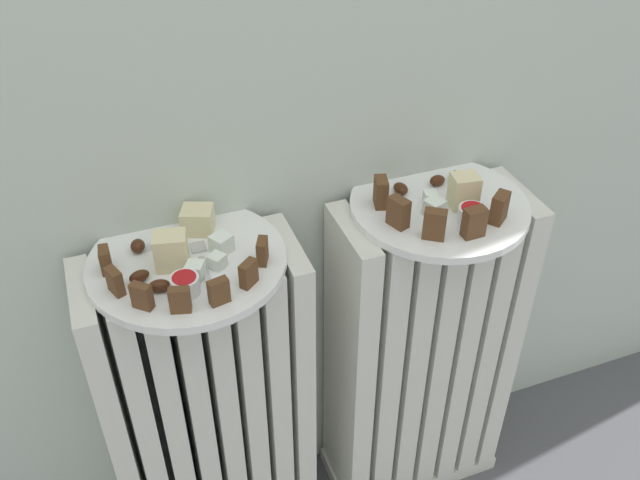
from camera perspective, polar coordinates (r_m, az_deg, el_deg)
The scene contains 34 objects.
radiator_left at distance 1.16m, azimuth -8.98°, elevation -14.25°, with size 0.32×0.14×0.63m.
radiator_right at distance 1.25m, azimuth 8.22°, elevation -9.53°, with size 0.32×0.14×0.63m.
plate_left at distance 0.93m, azimuth -10.87°, elevation -1.76°, with size 0.26×0.26×0.01m, color white.
plate_right at distance 1.04m, azimuth 9.78°, elevation 2.82°, with size 0.26×0.26×0.01m, color white.
dark_cake_slice_left_0 at distance 0.92m, azimuth -17.27°, elevation -1.59°, with size 0.03×0.01×0.03m, color #56351E.
dark_cake_slice_left_1 at distance 0.89m, azimuth -16.53°, elevation -3.29°, with size 0.03×0.01×0.03m, color #56351E.
dark_cake_slice_left_2 at distance 0.86m, azimuth -14.46°, elevation -4.50°, with size 0.03×0.01×0.03m, color #56351E.
dark_cake_slice_left_3 at distance 0.84m, azimuth -11.46°, elevation -4.86°, with size 0.03×0.01×0.03m, color #56351E.
dark_cake_slice_left_4 at distance 0.84m, azimuth -8.33°, elevation -4.22°, with size 0.03×0.01×0.03m, color #56351E.
dark_cake_slice_left_5 at distance 0.87m, azimuth -5.91°, elevation -2.77°, with size 0.03×0.01×0.03m, color #56351E.
dark_cake_slice_left_6 at distance 0.90m, azimuth -4.77°, elevation -0.93°, with size 0.03×0.01×0.03m, color #56351E.
marble_cake_slice_left_0 at distance 0.90m, azimuth -12.15°, elevation -0.88°, with size 0.04×0.03×0.05m, color beige.
marble_cake_slice_left_1 at distance 0.96m, azimuth -10.04°, elevation 1.64°, with size 0.04×0.04×0.04m, color beige.
turkish_delight_left_0 at distance 0.95m, azimuth -13.01°, elevation -0.09°, with size 0.02×0.02×0.02m, color white.
turkish_delight_left_1 at distance 0.89m, azimuth -10.23°, elevation -2.47°, with size 0.02×0.02×0.02m, color white.
turkish_delight_left_2 at distance 0.93m, azimuth -8.11°, elevation -0.28°, with size 0.02×0.02×0.02m, color white.
turkish_delight_left_3 at distance 0.90m, azimuth -8.47°, elevation -1.74°, with size 0.02×0.02×0.02m, color white.
medjool_date_left_0 at distance 0.88m, azimuth -13.08°, elevation -3.69°, with size 0.03×0.02×0.02m, color #3D1E0F.
medjool_date_left_1 at distance 0.95m, azimuth -14.77°, elevation -0.47°, with size 0.02×0.02×0.02m, color #3D1E0F.
medjool_date_left_2 at distance 0.90m, azimuth -14.65°, elevation -2.91°, with size 0.03×0.01×0.02m, color #3D1E0F.
jam_bowl_left at distance 0.87m, azimuth -11.05°, elevation -3.55°, with size 0.04×0.04×0.02m.
dark_cake_slice_right_0 at distance 1.00m, azimuth 5.03°, elevation 3.94°, with size 0.03×0.02×0.04m, color #56351E.
dark_cake_slice_right_1 at distance 0.96m, azimuth 6.47°, elevation 2.28°, with size 0.03×0.02×0.04m, color #56351E.
dark_cake_slice_right_2 at distance 0.95m, azimuth 9.42°, elevation 1.27°, with size 0.03×0.02×0.04m, color #56351E.
dark_cake_slice_right_3 at distance 0.96m, azimuth 12.58°, elevation 1.41°, with size 0.03×0.02×0.04m, color #56351E.
dark_cake_slice_right_4 at distance 1.00m, azimuth 14.56°, elevation 2.58°, with size 0.03×0.02×0.04m, color #56351E.
marble_cake_slice_right_0 at distance 1.02m, azimuth 11.77°, elevation 3.97°, with size 0.04×0.03×0.05m, color beige.
turkish_delight_right_0 at distance 1.00m, azimuth 9.39°, elevation 2.64°, with size 0.02×0.02×0.02m, color white.
turkish_delight_right_1 at distance 1.02m, azimuth 9.06°, elevation 3.46°, with size 0.02×0.02×0.02m, color white.
medjool_date_right_0 at distance 1.07m, azimuth 9.63°, elevation 4.85°, with size 0.02×0.02×0.02m, color #3D1E0F.
medjool_date_right_1 at distance 1.04m, azimuth 6.65°, elevation 4.24°, with size 0.03×0.02×0.01m, color #3D1E0F.
medjool_date_right_2 at distance 1.08m, azimuth 11.00°, elevation 5.16°, with size 0.03×0.02×0.02m, color #3D1E0F.
jam_bowl_right at distance 0.99m, azimuth 12.41°, elevation 2.10°, with size 0.04×0.04×0.02m.
fork at distance 0.92m, azimuth -9.61°, elevation -1.84°, with size 0.02×0.11×0.00m.
Camera 1 is at (-0.27, -0.45, 1.21)m, focal length 38.88 mm.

